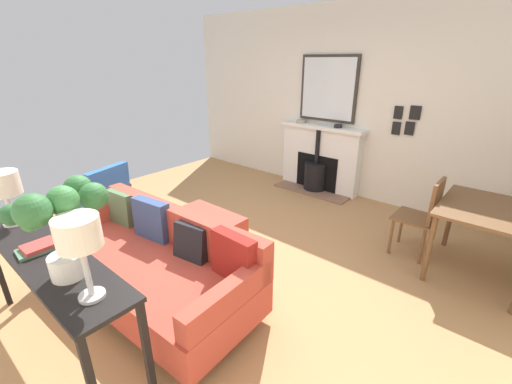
{
  "coord_description": "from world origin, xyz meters",
  "views": [
    {
      "loc": [
        2.1,
        2.31,
        2.01
      ],
      "look_at": [
        -0.49,
        0.1,
        0.64
      ],
      "focal_mm": 23.2,
      "sensor_mm": 36.0,
      "label": 1
    }
  ],
  "objects_px": {
    "armchair_accent": "(101,192)",
    "table_lamp_near_end": "(2,186)",
    "mantel_bowl_near": "(301,121)",
    "sofa": "(153,263)",
    "fireplace": "(319,162)",
    "book_stack": "(40,247)",
    "table_lamp_far_end": "(79,237)",
    "mantel_bowl_far": "(338,126)",
    "console_table": "(49,265)",
    "dining_table": "(488,218)",
    "dining_chair_near_fireplace": "(425,213)",
    "ottoman": "(204,227)",
    "potted_plant": "(61,216)"
  },
  "relations": [
    {
      "from": "ottoman",
      "to": "dining_table",
      "type": "height_order",
      "value": "dining_table"
    },
    {
      "from": "armchair_accent",
      "to": "table_lamp_near_end",
      "type": "xyz_separation_m",
      "value": [
        1.14,
        1.01,
        0.67
      ]
    },
    {
      "from": "book_stack",
      "to": "dining_chair_near_fireplace",
      "type": "bearing_deg",
      "value": 150.26
    },
    {
      "from": "mantel_bowl_far",
      "to": "table_lamp_far_end",
      "type": "relative_size",
      "value": 0.26
    },
    {
      "from": "mantel_bowl_far",
      "to": "armchair_accent",
      "type": "distance_m",
      "value": 3.44
    },
    {
      "from": "console_table",
      "to": "dining_chair_near_fireplace",
      "type": "xyz_separation_m",
      "value": [
        -2.99,
        1.63,
        -0.18
      ]
    },
    {
      "from": "console_table",
      "to": "potted_plant",
      "type": "xyz_separation_m",
      "value": [
        -0.02,
        0.41,
        0.5
      ]
    },
    {
      "from": "mantel_bowl_far",
      "to": "table_lamp_near_end",
      "type": "relative_size",
      "value": 0.29
    },
    {
      "from": "fireplace",
      "to": "table_lamp_near_end",
      "type": "xyz_separation_m",
      "value": [
        4.05,
        -0.43,
        0.66
      ]
    },
    {
      "from": "table_lamp_far_end",
      "to": "mantel_bowl_near",
      "type": "bearing_deg",
      "value": -162.18
    },
    {
      "from": "fireplace",
      "to": "mantel_bowl_far",
      "type": "height_order",
      "value": "mantel_bowl_far"
    },
    {
      "from": "table_lamp_near_end",
      "to": "potted_plant",
      "type": "distance_m",
      "value": 1.09
    },
    {
      "from": "fireplace",
      "to": "book_stack",
      "type": "bearing_deg",
      "value": 2.27
    },
    {
      "from": "mantel_bowl_far",
      "to": "armchair_accent",
      "type": "relative_size",
      "value": 0.16
    },
    {
      "from": "mantel_bowl_near",
      "to": "console_table",
      "type": "xyz_separation_m",
      "value": [
        4.07,
        0.64,
        -0.37
      ]
    },
    {
      "from": "table_lamp_far_end",
      "to": "potted_plant",
      "type": "xyz_separation_m",
      "value": [
        -0.02,
        -0.26,
        0.03
      ]
    },
    {
      "from": "dining_table",
      "to": "ottoman",
      "type": "bearing_deg",
      "value": -61.36
    },
    {
      "from": "ottoman",
      "to": "armchair_accent",
      "type": "xyz_separation_m",
      "value": [
        0.49,
        -1.36,
        0.23
      ]
    },
    {
      "from": "mantel_bowl_near",
      "to": "sofa",
      "type": "relative_size",
      "value": 0.07
    },
    {
      "from": "mantel_bowl_far",
      "to": "ottoman",
      "type": "height_order",
      "value": "mantel_bowl_far"
    },
    {
      "from": "dining_table",
      "to": "dining_chair_near_fireplace",
      "type": "bearing_deg",
      "value": -89.94
    },
    {
      "from": "fireplace",
      "to": "book_stack",
      "type": "xyz_separation_m",
      "value": [
        4.06,
        0.16,
        0.35
      ]
    },
    {
      "from": "potted_plant",
      "to": "dining_table",
      "type": "distance_m",
      "value": 3.5
    },
    {
      "from": "fireplace",
      "to": "potted_plant",
      "type": "relative_size",
      "value": 2.31
    },
    {
      "from": "ottoman",
      "to": "table_lamp_near_end",
      "type": "relative_size",
      "value": 1.94
    },
    {
      "from": "fireplace",
      "to": "dining_table",
      "type": "xyz_separation_m",
      "value": [
        1.06,
        2.41,
        0.17
      ]
    },
    {
      "from": "table_lamp_near_end",
      "to": "console_table",
      "type": "bearing_deg",
      "value": 90.0
    },
    {
      "from": "armchair_accent",
      "to": "book_stack",
      "type": "relative_size",
      "value": 2.82
    },
    {
      "from": "mantel_bowl_near",
      "to": "sofa",
      "type": "distance_m",
      "value": 3.44
    },
    {
      "from": "mantel_bowl_near",
      "to": "dining_table",
      "type": "bearing_deg",
      "value": 69.04
    },
    {
      "from": "potted_plant",
      "to": "sofa",
      "type": "bearing_deg",
      "value": -151.0
    },
    {
      "from": "mantel_bowl_far",
      "to": "table_lamp_near_end",
      "type": "distance_m",
      "value": 4.13
    },
    {
      "from": "mantel_bowl_near",
      "to": "dining_chair_near_fireplace",
      "type": "height_order",
      "value": "mantel_bowl_near"
    },
    {
      "from": "ottoman",
      "to": "potted_plant",
      "type": "bearing_deg",
      "value": 24.25
    },
    {
      "from": "sofa",
      "to": "fireplace",
      "type": "bearing_deg",
      "value": -175.79
    },
    {
      "from": "mantel_bowl_near",
      "to": "fireplace",
      "type": "bearing_deg",
      "value": 87.73
    },
    {
      "from": "mantel_bowl_far",
      "to": "armchair_accent",
      "type": "height_order",
      "value": "mantel_bowl_far"
    },
    {
      "from": "sofa",
      "to": "console_table",
      "type": "bearing_deg",
      "value": 0.14
    },
    {
      "from": "dining_table",
      "to": "dining_chair_near_fireplace",
      "type": "distance_m",
      "value": 0.55
    },
    {
      "from": "sofa",
      "to": "table_lamp_far_end",
      "type": "relative_size",
      "value": 4.36
    },
    {
      "from": "fireplace",
      "to": "ottoman",
      "type": "relative_size",
      "value": 1.67
    },
    {
      "from": "console_table",
      "to": "dining_chair_near_fireplace",
      "type": "distance_m",
      "value": 3.41
    },
    {
      "from": "ottoman",
      "to": "potted_plant",
      "type": "height_order",
      "value": "potted_plant"
    },
    {
      "from": "fireplace",
      "to": "console_table",
      "type": "distance_m",
      "value": 4.07
    },
    {
      "from": "table_lamp_near_end",
      "to": "book_stack",
      "type": "xyz_separation_m",
      "value": [
        0.01,
        0.59,
        -0.31
      ]
    },
    {
      "from": "book_stack",
      "to": "dining_table",
      "type": "bearing_deg",
      "value": 143.09
    },
    {
      "from": "mantel_bowl_far",
      "to": "table_lamp_near_end",
      "type": "xyz_separation_m",
      "value": [
        4.07,
        -0.69,
        0.04
      ]
    },
    {
      "from": "mantel_bowl_near",
      "to": "table_lamp_far_end",
      "type": "distance_m",
      "value": 4.27
    },
    {
      "from": "armchair_accent",
      "to": "table_lamp_far_end",
      "type": "distance_m",
      "value": 2.71
    },
    {
      "from": "mantel_bowl_near",
      "to": "dining_chair_near_fireplace",
      "type": "distance_m",
      "value": 2.57
    }
  ]
}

